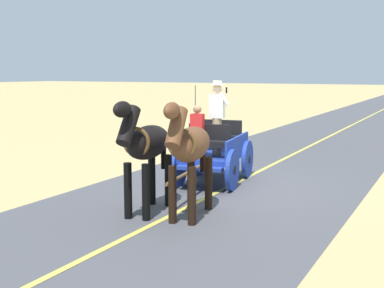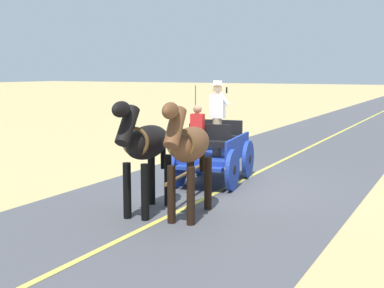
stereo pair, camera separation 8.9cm
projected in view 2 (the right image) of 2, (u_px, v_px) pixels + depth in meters
name	position (u px, v px, depth m)	size (l,w,h in m)	color
ground_plane	(233.00, 185.00, 12.15)	(200.00, 200.00, 0.00)	tan
road_surface	(233.00, 185.00, 12.15)	(6.05, 160.00, 0.01)	#4C4C51
road_centre_stripe	(233.00, 185.00, 12.15)	(0.12, 160.00, 0.00)	#DBCC4C
horse_drawn_carriage	(214.00, 150.00, 12.31)	(1.76, 4.51, 2.50)	#1E3899
horse_near_side	(189.00, 148.00, 9.27)	(0.83, 2.15, 2.21)	brown
horse_off_side	(145.00, 145.00, 9.56)	(0.78, 2.15, 2.21)	black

